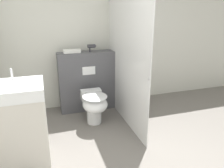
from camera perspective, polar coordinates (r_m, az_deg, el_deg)
wall_back at (r=4.03m, az=-6.39°, el=11.75°), size 8.00×0.06×2.50m
partition_panel at (r=3.92m, az=-6.37°, el=0.72°), size 1.01×0.28×1.05m
shower_glass at (r=3.36m, az=3.50°, el=5.96°), size 0.04×1.68×1.99m
toilet at (r=3.46m, az=-4.65°, el=-5.44°), size 0.39×0.58×0.50m
sink_vanity at (r=2.74m, az=-23.42°, el=-9.88°), size 0.65×0.55×1.13m
hair_drier at (r=3.76m, az=-5.35°, el=9.74°), size 0.16×0.06×0.13m
folded_towel at (r=3.75m, az=-10.41°, el=8.44°), size 0.29×0.13×0.05m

